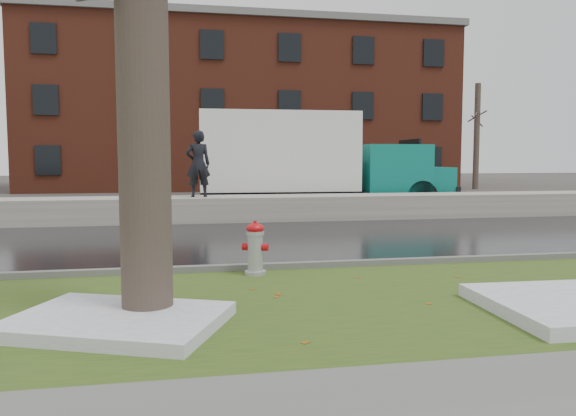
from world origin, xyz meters
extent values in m
plane|color=#47423D|center=(0.00, 0.00, 0.00)|extent=(120.00, 120.00, 0.00)
cube|color=#2F4717|center=(0.00, -1.25, 0.02)|extent=(60.00, 4.50, 0.04)
cube|color=black|center=(0.00, 4.50, 0.01)|extent=(60.00, 7.00, 0.03)
cube|color=slate|center=(0.00, 13.00, 0.01)|extent=(60.00, 9.00, 0.03)
cube|color=slate|center=(0.00, 1.00, 0.07)|extent=(60.00, 0.15, 0.14)
cube|color=#AEA99F|center=(0.00, 8.70, 0.38)|extent=(60.00, 1.60, 0.75)
cube|color=maroon|center=(2.00, 30.00, 5.00)|extent=(26.00, 12.00, 10.00)
cylinder|color=brown|center=(-6.00, 26.00, 3.25)|extent=(0.36, 0.36, 6.50)
cylinder|color=brown|center=(-6.00, 26.00, 4.20)|extent=(0.84, 1.62, 0.73)
cylinder|color=brown|center=(-6.00, 26.00, 5.10)|extent=(1.08, 1.26, 0.66)
cylinder|color=brown|center=(-6.00, 26.00, 3.60)|extent=(1.40, 0.61, 0.63)
cylinder|color=brown|center=(16.00, 24.00, 3.25)|extent=(0.36, 0.36, 6.50)
cylinder|color=brown|center=(16.00, 24.00, 4.20)|extent=(0.84, 1.62, 0.73)
cylinder|color=brown|center=(16.00, 24.00, 5.10)|extent=(1.08, 1.26, 0.66)
cylinder|color=brown|center=(16.00, 24.00, 3.60)|extent=(1.40, 0.61, 0.63)
cylinder|color=#AFB1B7|center=(-0.87, 0.60, 0.41)|extent=(0.32, 0.32, 0.74)
ellipsoid|color=red|center=(-0.87, 0.60, 0.78)|extent=(0.37, 0.37, 0.17)
cylinder|color=red|center=(-0.87, 0.60, 0.87)|extent=(0.07, 0.07, 0.05)
cylinder|color=red|center=(-1.01, 0.66, 0.48)|extent=(0.14, 0.15, 0.12)
cylinder|color=red|center=(-0.73, 0.54, 0.48)|extent=(0.14, 0.15, 0.12)
cylinder|color=#AFB1B7|center=(-0.81, 0.74, 0.48)|extent=(0.18, 0.15, 0.15)
cube|color=black|center=(2.69, 11.56, 0.66)|extent=(8.12, 1.25, 0.22)
cube|color=white|center=(1.38, 11.60, 2.13)|extent=(5.54, 2.69, 2.73)
cube|color=#0D7568|center=(5.57, 11.48, 1.52)|extent=(2.40, 2.50, 1.72)
cube|color=#0D7568|center=(7.04, 11.43, 1.11)|extent=(1.28, 2.26, 0.91)
cube|color=black|center=(6.28, 11.46, 2.13)|extent=(0.14, 2.03, 0.91)
cube|color=black|center=(-1.96, 11.70, 0.33)|extent=(1.77, 1.26, 0.68)
cylinder|color=black|center=(6.30, 10.39, 0.56)|extent=(1.12, 0.34, 1.11)
cylinder|color=black|center=(6.36, 12.52, 0.56)|extent=(1.12, 0.34, 1.11)
cylinder|color=black|center=(1.65, 10.53, 0.56)|extent=(1.12, 0.34, 1.11)
cylinder|color=black|center=(1.71, 12.65, 0.56)|extent=(1.12, 0.34, 1.11)
cylinder|color=black|center=(0.03, 10.57, 0.56)|extent=(1.12, 0.34, 1.11)
cylinder|color=black|center=(0.09, 12.70, 0.56)|extent=(1.12, 0.34, 1.11)
imported|color=black|center=(-1.50, 8.65, 1.72)|extent=(0.75, 0.52, 1.95)
cube|color=white|center=(-2.71, -1.88, 0.11)|extent=(2.65, 2.32, 0.14)
camera|label=1|loc=(-2.00, -8.09, 1.87)|focal=35.00mm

